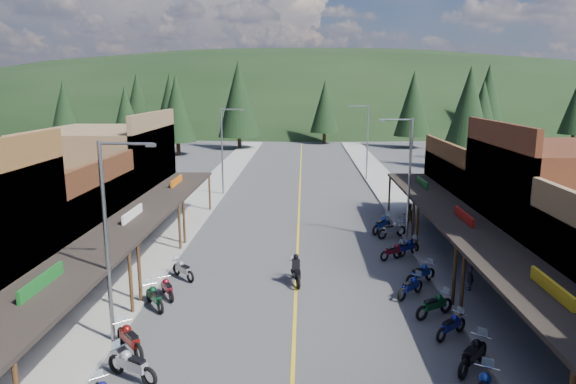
# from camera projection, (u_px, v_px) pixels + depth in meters

# --- Properties ---
(ground) EXTENTS (220.00, 220.00, 0.00)m
(ground) POSITION_uv_depth(u_px,v_px,m) (296.00, 287.00, 25.87)
(ground) COLOR #38383A
(ground) RESTS_ON ground
(centerline) EXTENTS (0.15, 90.00, 0.01)m
(centerline) POSITION_uv_depth(u_px,v_px,m) (299.00, 200.00, 45.45)
(centerline) COLOR gold
(centerline) RESTS_ON ground
(sidewalk_west) EXTENTS (3.40, 94.00, 0.15)m
(sidewalk_west) POSITION_uv_depth(u_px,v_px,m) (202.00, 199.00, 45.69)
(sidewalk_west) COLOR gray
(sidewalk_west) RESTS_ON ground
(sidewalk_east) EXTENTS (3.40, 94.00, 0.15)m
(sidewalk_east) POSITION_uv_depth(u_px,v_px,m) (398.00, 200.00, 45.18)
(sidewalk_east) COLOR gray
(sidewalk_east) RESTS_ON ground
(shop_west_2) EXTENTS (10.90, 9.00, 6.20)m
(shop_west_2) POSITION_uv_depth(u_px,v_px,m) (40.00, 227.00, 27.43)
(shop_west_2) COLOR #3F2111
(shop_west_2) RESTS_ON ground
(shop_west_3) EXTENTS (10.90, 10.20, 8.20)m
(shop_west_3) POSITION_uv_depth(u_px,v_px,m) (106.00, 178.00, 36.63)
(shop_west_3) COLOR brown
(shop_west_3) RESTS_ON ground
(shop_east_2) EXTENTS (10.90, 9.00, 8.20)m
(shop_east_2) POSITION_uv_depth(u_px,v_px,m) (564.00, 213.00, 26.42)
(shop_east_2) COLOR #562B19
(shop_east_2) RESTS_ON ground
(shop_east_3) EXTENTS (10.90, 10.20, 6.20)m
(shop_east_3) POSITION_uv_depth(u_px,v_px,m) (494.00, 194.00, 36.01)
(shop_east_3) COLOR #4C2D16
(shop_east_3) RESTS_ON ground
(streetlight_0) EXTENTS (2.16, 0.18, 8.00)m
(streetlight_0) POSITION_uv_depth(u_px,v_px,m) (110.00, 235.00, 19.30)
(streetlight_0) COLOR gray
(streetlight_0) RESTS_ON ground
(streetlight_1) EXTENTS (2.16, 0.18, 8.00)m
(streetlight_1) POSITION_uv_depth(u_px,v_px,m) (224.00, 148.00, 46.71)
(streetlight_1) COLOR gray
(streetlight_1) RESTS_ON ground
(streetlight_2) EXTENTS (2.16, 0.18, 8.00)m
(streetlight_2) POSITION_uv_depth(u_px,v_px,m) (407.00, 174.00, 32.59)
(streetlight_2) COLOR gray
(streetlight_2) RESTS_ON ground
(streetlight_3) EXTENTS (2.16, 0.18, 8.00)m
(streetlight_3) POSITION_uv_depth(u_px,v_px,m) (366.00, 139.00, 54.13)
(streetlight_3) COLOR gray
(streetlight_3) RESTS_ON ground
(ridge_hill) EXTENTS (310.00, 140.00, 60.00)m
(ridge_hill) POSITION_uv_depth(u_px,v_px,m) (302.00, 119.00, 158.01)
(ridge_hill) COLOR black
(ridge_hill) RESTS_ON ground
(pine_0) EXTENTS (5.04, 5.04, 11.00)m
(pine_0) POSITION_uv_depth(u_px,v_px,m) (65.00, 107.00, 86.43)
(pine_0) COLOR black
(pine_0) RESTS_ON ground
(pine_1) EXTENTS (5.88, 5.88, 12.50)m
(pine_1) POSITION_uv_depth(u_px,v_px,m) (171.00, 101.00, 93.63)
(pine_1) COLOR black
(pine_1) RESTS_ON ground
(pine_2) EXTENTS (6.72, 6.72, 14.00)m
(pine_2) POSITION_uv_depth(u_px,v_px,m) (239.00, 99.00, 81.32)
(pine_2) COLOR black
(pine_2) RESTS_ON ground
(pine_3) EXTENTS (5.04, 5.04, 11.00)m
(pine_3) POSITION_uv_depth(u_px,v_px,m) (325.00, 106.00, 89.04)
(pine_3) COLOR black
(pine_3) RESTS_ON ground
(pine_4) EXTENTS (5.88, 5.88, 12.50)m
(pine_4) POSITION_uv_depth(u_px,v_px,m) (413.00, 103.00, 82.61)
(pine_4) COLOR black
(pine_4) RESTS_ON ground
(pine_5) EXTENTS (6.72, 6.72, 14.00)m
(pine_5) POSITION_uv_depth(u_px,v_px,m) (488.00, 97.00, 93.73)
(pine_5) COLOR black
(pine_5) RESTS_ON ground
(pine_6) EXTENTS (5.04, 5.04, 11.00)m
(pine_6) POSITION_uv_depth(u_px,v_px,m) (576.00, 107.00, 85.85)
(pine_6) COLOR black
(pine_6) RESTS_ON ground
(pine_7) EXTENTS (5.88, 5.88, 12.50)m
(pine_7) POSITION_uv_depth(u_px,v_px,m) (138.00, 100.00, 99.74)
(pine_7) COLOR black
(pine_7) RESTS_ON ground
(pine_8) EXTENTS (4.48, 4.48, 10.00)m
(pine_8) POSITION_uv_depth(u_px,v_px,m) (126.00, 118.00, 64.46)
(pine_8) COLOR black
(pine_8) RESTS_ON ground
(pine_9) EXTENTS (4.93, 4.93, 10.80)m
(pine_9) POSITION_uv_depth(u_px,v_px,m) (482.00, 114.00, 67.92)
(pine_9) COLOR black
(pine_9) RESTS_ON ground
(pine_10) EXTENTS (5.38, 5.38, 11.60)m
(pine_10) POSITION_uv_depth(u_px,v_px,m) (177.00, 108.00, 73.97)
(pine_10) COLOR black
(pine_10) RESTS_ON ground
(pine_11) EXTENTS (5.82, 5.82, 12.40)m
(pine_11) POSITION_uv_depth(u_px,v_px,m) (469.00, 110.00, 61.02)
(pine_11) COLOR black
(pine_11) RESTS_ON ground
(bike_west_4) EXTENTS (2.29, 1.70, 1.26)m
(bike_west_4) POSITION_uv_depth(u_px,v_px,m) (132.00, 364.00, 17.55)
(bike_west_4) COLOR #AAA9AE
(bike_west_4) RESTS_ON ground
(bike_west_5) EXTENTS (2.03, 2.19, 1.28)m
(bike_west_5) POSITION_uv_depth(u_px,v_px,m) (130.00, 338.00, 19.33)
(bike_west_5) COLOR #65100D
(bike_west_5) RESTS_ON ground
(bike_west_6) EXTENTS (1.74, 2.06, 1.17)m
(bike_west_6) POSITION_uv_depth(u_px,v_px,m) (154.00, 296.00, 23.31)
(bike_west_6) COLOR #0A361D
(bike_west_6) RESTS_ON ground
(bike_west_7) EXTENTS (1.46, 1.91, 1.06)m
(bike_west_7) POSITION_uv_depth(u_px,v_px,m) (167.00, 287.00, 24.50)
(bike_west_7) COLOR maroon
(bike_west_7) RESTS_ON ground
(bike_west_8) EXTENTS (1.83, 1.88, 1.13)m
(bike_west_8) POSITION_uv_depth(u_px,v_px,m) (183.00, 269.00, 26.86)
(bike_west_8) COLOR gray
(bike_west_8) RESTS_ON ground
(bike_east_4) EXTENTS (2.03, 2.23, 1.30)m
(bike_east_4) POSITION_uv_depth(u_px,v_px,m) (473.00, 353.00, 18.21)
(bike_east_4) COLOR black
(bike_east_4) RESTS_ON ground
(bike_east_5) EXTENTS (1.85, 1.75, 1.09)m
(bike_east_5) POSITION_uv_depth(u_px,v_px,m) (451.00, 325.00, 20.61)
(bike_east_5) COLOR navy
(bike_east_5) RESTS_ON ground
(bike_east_6) EXTENTS (2.15, 1.74, 1.21)m
(bike_east_6) POSITION_uv_depth(u_px,v_px,m) (435.00, 304.00, 22.43)
(bike_east_6) COLOR #0B391A
(bike_east_6) RESTS_ON ground
(bike_east_7) EXTENTS (1.85, 1.88, 1.13)m
(bike_east_7) POSITION_uv_depth(u_px,v_px,m) (410.00, 286.00, 24.56)
(bike_east_7) COLOR navy
(bike_east_7) RESTS_ON ground
(bike_east_8) EXTENTS (2.11, 1.88, 1.22)m
(bike_east_8) POSITION_uv_depth(u_px,v_px,m) (421.00, 273.00, 26.16)
(bike_east_8) COLOR navy
(bike_east_8) RESTS_ON ground
(bike_east_9) EXTENTS (1.92, 1.54, 1.07)m
(bike_east_9) POSITION_uv_depth(u_px,v_px,m) (393.00, 250.00, 29.95)
(bike_east_9) COLOR maroon
(bike_east_9) RESTS_ON ground
(bike_east_10) EXTENTS (2.10, 1.81, 1.20)m
(bike_east_10) POSITION_uv_depth(u_px,v_px,m) (406.00, 247.00, 30.45)
(bike_east_10) COLOR navy
(bike_east_10) RESTS_ON ground
(bike_east_11) EXTENTS (2.29, 1.70, 1.26)m
(bike_east_11) POSITION_uv_depth(u_px,v_px,m) (392.00, 229.00, 34.16)
(bike_east_11) COLOR #A1A0A6
(bike_east_11) RESTS_ON ground
(bike_east_12) EXTENTS (1.98, 2.23, 1.28)m
(bike_east_12) POSITION_uv_depth(u_px,v_px,m) (382.00, 224.00, 35.33)
(bike_east_12) COLOR navy
(bike_east_12) RESTS_ON ground
(rider_on_bike) EXTENTS (1.06, 2.28, 1.67)m
(rider_on_bike) POSITION_uv_depth(u_px,v_px,m) (296.00, 271.00, 26.22)
(rider_on_bike) COLOR black
(rider_on_bike) RESTS_ON ground
(pedestrian_east_a) EXTENTS (0.44, 0.61, 1.56)m
(pedestrian_east_a) POSITION_uv_depth(u_px,v_px,m) (470.00, 274.00, 25.03)
(pedestrian_east_a) COLOR #2B2131
(pedestrian_east_a) RESTS_ON sidewalk_east
(pedestrian_east_b) EXTENTS (0.83, 0.50, 1.69)m
(pedestrian_east_b) POSITION_uv_depth(u_px,v_px,m) (409.00, 215.00, 36.26)
(pedestrian_east_b) COLOR brown
(pedestrian_east_b) RESTS_ON sidewalk_east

